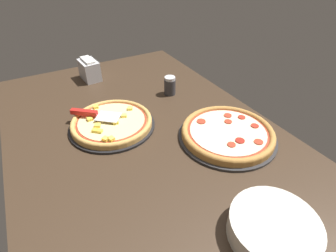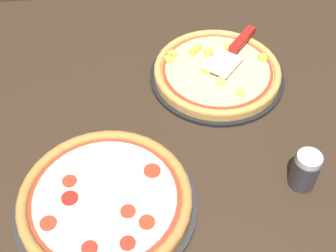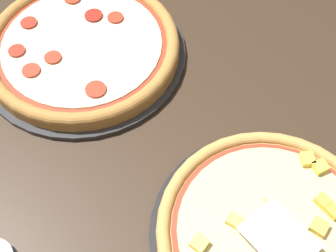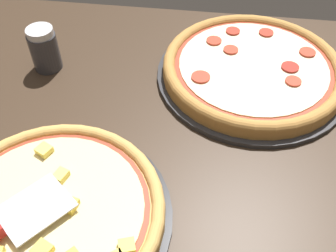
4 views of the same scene
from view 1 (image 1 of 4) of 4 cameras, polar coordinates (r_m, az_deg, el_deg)
ground_plane at (r=110.36cm, az=-5.89°, el=-1.17°), size 152.94×102.23×3.60cm
pizza_pan_front at (r=111.63cm, az=-12.02°, el=0.08°), size 35.33×35.33×1.00cm
pizza_front at (r=110.50cm, az=-12.16°, el=0.90°), size 33.21×33.21×3.32cm
pizza_pan_back at (r=105.81cm, az=12.70°, el=-2.28°), size 38.25×38.25×1.00cm
pizza_back at (r=104.54cm, az=12.86°, el=-1.36°), size 35.95×35.95×3.25cm
serving_spatula at (r=113.14cm, az=-16.60°, el=2.64°), size 16.96×19.19×2.00cm
plate_stack at (r=77.67cm, az=21.91°, el=-20.01°), size 23.23×23.23×6.30cm
parmesan_shaker at (r=131.24cm, az=0.40°, el=8.76°), size 5.75×5.75×9.23cm
napkin_holder at (r=152.27cm, az=-16.74°, el=11.64°), size 13.66×9.44×11.67cm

